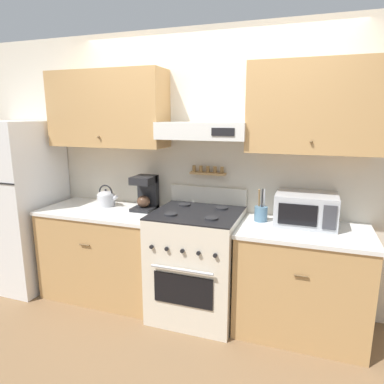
# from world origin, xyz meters

# --- Properties ---
(ground_plane) EXTENTS (16.00, 16.00, 0.00)m
(ground_plane) POSITION_xyz_m (0.00, 0.00, 0.00)
(ground_plane) COLOR brown
(wall_back) EXTENTS (5.20, 0.46, 2.55)m
(wall_back) POSITION_xyz_m (-0.03, 0.63, 1.46)
(wall_back) COLOR beige
(wall_back) RESTS_ON ground_plane
(counter_left) EXTENTS (1.19, 0.67, 0.89)m
(counter_left) POSITION_xyz_m (-0.97, 0.34, 0.45)
(counter_left) COLOR tan
(counter_left) RESTS_ON ground_plane
(counter_right) EXTENTS (1.04, 0.67, 0.89)m
(counter_right) POSITION_xyz_m (0.89, 0.34, 0.45)
(counter_right) COLOR tan
(counter_right) RESTS_ON ground_plane
(stove_range) EXTENTS (0.74, 0.74, 1.12)m
(stove_range) POSITION_xyz_m (0.00, 0.31, 0.49)
(stove_range) COLOR beige
(stove_range) RESTS_ON ground_plane
(refrigerator) EXTENTS (0.77, 0.77, 1.72)m
(refrigerator) POSITION_xyz_m (-1.99, 0.28, 0.86)
(refrigerator) COLOR white
(refrigerator) RESTS_ON ground_plane
(tea_kettle) EXTENTS (0.22, 0.17, 0.22)m
(tea_kettle) POSITION_xyz_m (-1.01, 0.45, 0.97)
(tea_kettle) COLOR #B7B7BC
(tea_kettle) RESTS_ON counter_left
(coffee_maker) EXTENTS (0.20, 0.26, 0.33)m
(coffee_maker) POSITION_xyz_m (-0.58, 0.48, 1.06)
(coffee_maker) COLOR black
(coffee_maker) RESTS_ON counter_left
(microwave) EXTENTS (0.49, 0.38, 0.26)m
(microwave) POSITION_xyz_m (0.89, 0.47, 1.02)
(microwave) COLOR #ADAFB5
(microwave) RESTS_ON counter_right
(utensil_crock) EXTENTS (0.11, 0.11, 0.28)m
(utensil_crock) POSITION_xyz_m (0.53, 0.45, 0.96)
(utensil_crock) COLOR slate
(utensil_crock) RESTS_ON counter_right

